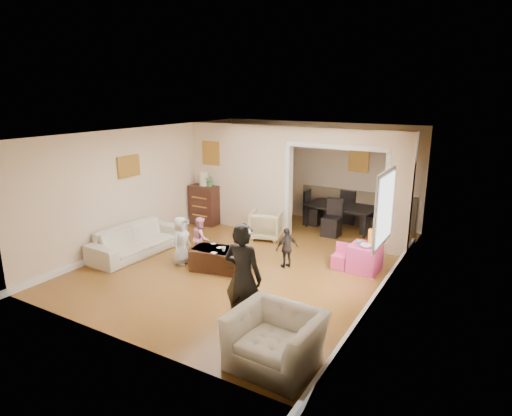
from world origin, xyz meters
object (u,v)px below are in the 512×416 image
Objects in this scene: coffee_cup at (223,249)px; adult_person at (243,277)px; play_table at (364,258)px; table_lamp at (204,179)px; coffee_table at (221,260)px; child_toddler at (287,248)px; sofa at (137,240)px; armchair_front at (275,340)px; child_kneel_a at (181,241)px; child_kneel_b at (201,238)px; dining_table at (341,217)px; cyan_cup at (360,243)px; armchair_back at (266,225)px; dresser at (205,205)px.

coffee_cup is 2.12m from adult_person.
table_lamp is at bearing 167.94° from play_table.
adult_person is at bearing -107.39° from play_table.
coffee_table is 1.38× the size of child_toddler.
armchair_front is (4.37, -1.97, 0.05)m from sofa.
coffee_cup is 0.09× the size of child_kneel_a.
coffee_cup is at bearing -14.13° from child_toddler.
table_lamp reaches higher than coffee_table.
armchair_front is 1.11× the size of child_kneel_a.
coffee_cup is 0.87m from child_kneel_b.
adult_person is (3.61, -3.90, -0.40)m from table_lamp.
child_kneel_a is 1.22× the size of child_toddler.
child_kneel_b reaches higher than dining_table.
dining_table is at bearing 116.78° from cyan_cup.
child_kneel_b is (-2.20, 1.90, -0.36)m from adult_person.
sofa is at bearing -24.45° from adult_person.
armchair_back is 0.70× the size of dresser.
child_kneel_b is at bearing -43.47° from adult_person.
coffee_cup is 0.17× the size of play_table.
child_toddler is at bearing -156.93° from play_table.
child_kneel_b reaches higher than armchair_back.
child_kneel_a is (1.19, 0.04, 0.19)m from sofa.
child_kneel_b reaches higher than sofa.
cyan_cup is 0.05× the size of dining_table.
coffee_table is 0.65× the size of dining_table.
adult_person is at bearing 46.71° from child_toddler.
child_toddler reaches higher than sofa.
child_toddler is at bearing -26.17° from dresser.
child_toddler is (1.20, -1.33, 0.08)m from armchair_back.
child_toddler is (-0.45, 2.35, -0.40)m from adult_person.
armchair_back is at bearing -6.50° from dresser.
coffee_table is 1.26× the size of child_kneel_b.
armchair_front is 11.84× the size of coffee_cup.
child_kneel_b is at bearing -54.91° from table_lamp.
child_kneel_a reaches higher than coffee_table.
adult_person is at bearing -164.94° from child_kneel_b.
table_lamp is (0.00, 0.00, 0.69)m from dresser.
adult_person is 2.93m from child_kneel_b.
dining_table is (3.16, 3.86, -0.00)m from sofa.
armchair_back is at bearing -102.13° from child_toddler.
sofa is at bearing 34.70° from armchair_back.
cyan_cup is (2.22, 1.33, 0.11)m from coffee_cup.
child_toddler is (-1.27, 2.90, 0.05)m from armchair_front.
child_kneel_a is at bearing 57.14° from armchair_back.
sofa is 1.87× the size of coffee_table.
child_kneel_a is at bearing -155.60° from play_table.
table_lamp is (-0.06, 2.49, 0.90)m from sofa.
table_lamp reaches higher than armchair_back.
coffee_table is 12.15× the size of coffee_cup.
coffee_cup is 0.10× the size of child_kneel_b.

